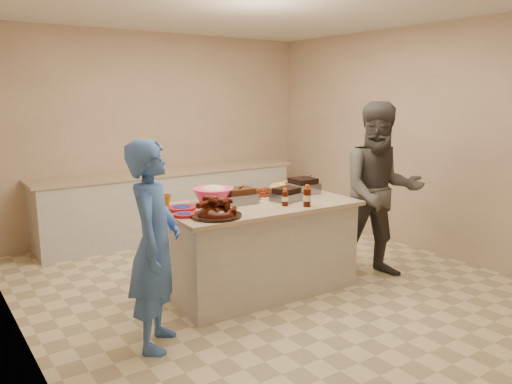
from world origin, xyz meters
TOP-DOWN VIEW (x-y plane):
  - room at (0.00, 0.00)m, footprint 4.50×5.00m
  - back_counter at (0.00, 2.20)m, footprint 3.60×0.64m
  - island at (-0.15, -0.07)m, footprint 1.89×1.06m
  - rib_platter at (-0.76, -0.30)m, footprint 0.54×0.54m
  - pulled_pork_tray at (-0.31, 0.04)m, footprint 0.33×0.26m
  - brisket_tray at (0.13, -0.14)m, footprint 0.31×0.27m
  - roasting_pan at (0.51, 0.07)m, footprint 0.29×0.29m
  - coleslaw_bowl at (-0.53, 0.14)m, footprint 0.40×0.40m
  - sausage_plate at (0.06, 0.15)m, footprint 0.31×0.31m
  - mac_cheese_dish at (0.48, 0.29)m, footprint 0.33×0.26m
  - bbq_bottle_a at (-0.02, -0.30)m, footprint 0.06×0.06m
  - bbq_bottle_b at (0.13, -0.44)m, footprint 0.07×0.07m
  - mustard_bottle at (-0.37, 0.12)m, footprint 0.05×0.05m
  - sauce_bowl at (-0.26, 0.19)m, footprint 0.13×0.04m
  - plate_stack_large at (-0.89, 0.09)m, footprint 0.27×0.27m
  - plate_stack_small at (-0.98, -0.13)m, footprint 0.19×0.19m
  - plastic_cup at (-0.92, 0.35)m, footprint 0.11×0.11m
  - basket_stack at (-0.29, 0.33)m, footprint 0.22×0.18m
  - guest_blue at (-1.42, -0.51)m, footprint 1.61×1.41m
  - guest_gray at (1.10, -0.46)m, footprint 1.73×2.02m

SIDE VIEW (x-z plane):
  - room at x=0.00m, z-range -1.35..1.35m
  - island at x=-0.15m, z-range -0.44..0.44m
  - guest_blue at x=-1.42m, z-range -0.19..0.19m
  - guest_gray at x=1.10m, z-range -0.35..0.35m
  - back_counter at x=0.00m, z-range 0.00..0.90m
  - rib_platter at x=-0.76m, z-range 0.79..0.96m
  - pulled_pork_tray at x=-0.31m, z-range 0.83..0.92m
  - brisket_tray at x=0.13m, z-range 0.83..0.91m
  - roasting_pan at x=0.51m, z-range 0.82..0.93m
  - sausage_plate at x=0.06m, z-range 0.85..0.90m
  - mac_cheese_dish at x=0.48m, z-range 0.83..0.91m
  - bbq_bottle_a at x=-0.02m, z-range 0.79..0.96m
  - bbq_bottle_b at x=0.13m, z-range 0.77..0.98m
  - mustard_bottle at x=-0.37m, z-range 0.81..0.93m
  - sauce_bowl at x=-0.26m, z-range 0.81..0.94m
  - plate_stack_large at x=-0.89m, z-range 0.86..0.89m
  - plate_stack_small at x=-0.98m, z-range 0.86..0.89m
  - plastic_cup at x=-0.92m, z-range 0.82..0.93m
  - basket_stack at x=-0.29m, z-range 0.83..0.92m
  - coleslaw_bowl at x=-0.53m, z-range 0.74..1.01m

